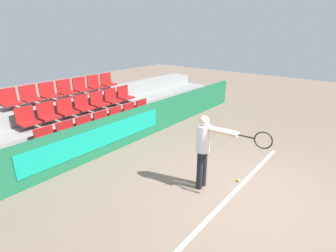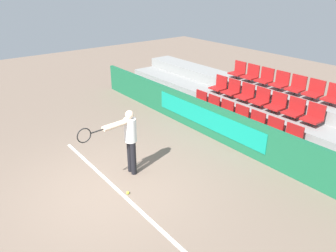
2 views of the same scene
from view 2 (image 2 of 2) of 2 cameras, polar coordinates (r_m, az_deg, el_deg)
ground_plane at (r=7.52m, az=-10.24°, el=-10.52°), size 30.00×30.00×0.00m
court_baseline at (r=7.56m, az=-9.53°, el=-10.23°), size 5.05×0.08×0.01m
barrier_wall at (r=9.24m, az=9.54°, el=-0.00°), size 12.60×0.14×0.99m
bleacher_tier_front at (r=9.73m, az=11.63°, el=-0.96°), size 12.20×0.90×0.36m
bleacher_tier_middle at (r=10.32m, az=15.02°, el=1.26°), size 12.20×0.90×0.71m
bleacher_tier_back at (r=10.95m, az=18.03°, el=3.23°), size 12.20×0.90×1.07m
stadium_chair_0 at (r=10.72m, az=5.44°, el=4.35°), size 0.47×0.40×0.58m
stadium_chair_1 at (r=10.34m, az=7.57°, el=3.49°), size 0.47×0.40×0.58m
stadium_chair_2 at (r=9.99m, az=9.86°, el=2.56°), size 0.47×0.40×0.58m
stadium_chair_3 at (r=9.65m, az=12.31°, el=1.55°), size 0.47×0.40×0.58m
stadium_chair_4 at (r=9.33m, az=14.93°, el=0.48°), size 0.47×0.40×0.58m
stadium_chair_5 at (r=9.04m, az=17.73°, el=-0.67°), size 0.47×0.40×0.58m
stadium_chair_6 at (r=8.77m, az=20.71°, el=-1.89°), size 0.47×0.40×0.58m
stadium_chair_7 at (r=11.22m, az=8.91°, el=6.99°), size 0.47×0.40×0.58m
stadium_chair_8 at (r=10.86m, az=11.07°, el=6.24°), size 0.47×0.40×0.58m
stadium_chair_9 at (r=10.52m, az=13.36°, el=5.44°), size 0.47×0.40×0.58m
stadium_chair_10 at (r=10.20m, az=15.80°, el=4.58°), size 0.47×0.40×0.58m
stadium_chair_11 at (r=9.90m, az=18.39°, el=3.65°), size 0.47×0.40×0.58m
stadium_chair_12 at (r=9.62m, az=21.12°, el=2.66°), size 0.47×0.40×0.58m
stadium_chair_13 at (r=9.37m, az=24.01°, el=1.60°), size 0.47×0.40×0.58m
stadium_chair_14 at (r=11.78m, az=12.10°, el=9.37°), size 0.47×0.40×0.58m
stadium_chair_15 at (r=11.43m, az=14.26°, el=8.72°), size 0.47×0.40×0.58m
stadium_chair_16 at (r=11.11m, az=16.54°, el=8.02°), size 0.47×0.40×0.58m
stadium_chair_17 at (r=10.80m, az=18.94°, el=7.26°), size 0.47×0.40×0.58m
stadium_chair_18 at (r=10.52m, az=21.47°, el=6.45°), size 0.47×0.40×0.58m
stadium_chair_19 at (r=10.26m, az=24.12°, el=5.58°), size 0.47×0.40×0.58m
stadium_chair_20 at (r=10.03m, az=26.90°, el=4.66°), size 0.47×0.40×0.58m
tennis_player at (r=7.48m, az=-6.99°, el=-1.95°), size 0.28×1.44×1.59m
tennis_ball at (r=7.25m, az=-7.02°, el=-11.45°), size 0.07×0.07×0.07m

